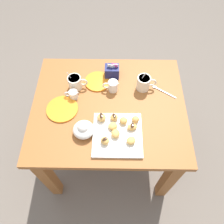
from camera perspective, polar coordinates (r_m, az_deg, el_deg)
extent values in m
plane|color=#665B51|center=(1.97, -0.59, -10.11)|extent=(8.00, 8.00, 0.00)
cube|color=#935628|center=(1.35, -0.85, 1.29)|extent=(0.92, 0.77, 0.04)
cube|color=#935628|center=(1.60, -16.00, -15.67)|extent=(0.07, 0.07, 0.68)
cube|color=#935628|center=(1.59, 14.28, -16.20)|extent=(0.07, 0.07, 0.68)
cube|color=#935628|center=(1.88, -12.78, 3.56)|extent=(0.07, 0.07, 0.68)
cube|color=#935628|center=(1.87, 11.91, 3.29)|extent=(0.07, 0.07, 0.68)
cube|color=silver|center=(1.23, 1.37, -5.84)|extent=(0.27, 0.27, 0.02)
cylinder|color=silver|center=(1.40, -9.46, 7.41)|extent=(0.08, 0.08, 0.09)
torus|color=silver|center=(1.39, -7.38, 7.55)|extent=(0.06, 0.01, 0.06)
cylinder|color=black|center=(1.38, -9.68, 8.42)|extent=(0.07, 0.07, 0.01)
cylinder|color=silver|center=(1.38, -10.34, 8.30)|extent=(0.04, 0.01, 0.12)
cylinder|color=silver|center=(1.39, 8.03, 7.34)|extent=(0.08, 0.08, 0.09)
torus|color=silver|center=(1.40, 10.13, 7.39)|extent=(0.06, 0.01, 0.06)
cylinder|color=black|center=(1.36, 8.24, 8.44)|extent=(0.07, 0.07, 0.01)
cylinder|color=silver|center=(1.36, 7.53, 8.33)|extent=(0.04, 0.02, 0.12)
cylinder|color=silver|center=(1.38, 0.25, 6.67)|extent=(0.06, 0.06, 0.07)
cone|color=silver|center=(1.36, 1.47, 7.34)|extent=(0.02, 0.02, 0.02)
torus|color=silver|center=(1.38, -1.42, 6.78)|extent=(0.05, 0.01, 0.05)
cylinder|color=white|center=(1.36, 0.26, 7.47)|extent=(0.05, 0.05, 0.01)
cube|color=#191E51|center=(1.45, -0.01, 10.30)|extent=(0.09, 0.07, 0.08)
cube|color=white|center=(1.41, 0.89, 11.72)|extent=(0.04, 0.01, 0.03)
cube|color=#EA4C93|center=(1.41, 0.65, 11.72)|extent=(0.04, 0.02, 0.03)
cube|color=white|center=(1.41, -0.45, 11.67)|extent=(0.04, 0.02, 0.03)
cube|color=#EA4C93|center=(1.42, 0.74, 11.91)|extent=(0.04, 0.02, 0.03)
ellipsoid|color=silver|center=(1.22, -7.27, -4.49)|extent=(0.12, 0.12, 0.06)
sphere|color=silver|center=(1.20, -7.38, -3.99)|extent=(0.06, 0.06, 0.06)
ellipsoid|color=green|center=(1.19, -6.87, -3.56)|extent=(0.02, 0.03, 0.01)
cylinder|color=silver|center=(1.37, -9.80, 4.41)|extent=(0.05, 0.05, 0.05)
cone|color=silver|center=(1.35, -8.87, 4.86)|extent=(0.02, 0.02, 0.02)
torus|color=silver|center=(1.37, -11.29, 4.48)|extent=(0.04, 0.01, 0.04)
cylinder|color=black|center=(1.35, -9.93, 4.96)|extent=(0.04, 0.04, 0.01)
cylinder|color=orange|center=(1.45, -3.68, 7.83)|extent=(0.17, 0.17, 0.01)
cylinder|color=orange|center=(1.35, -12.60, 0.77)|extent=(0.19, 0.19, 0.01)
cube|color=silver|center=(1.43, 13.42, 4.89)|extent=(0.13, 0.09, 0.00)
ellipsoid|color=silver|center=(1.44, 10.82, 6.32)|extent=(0.03, 0.02, 0.01)
ellipsoid|color=#DBA351|center=(1.20, 0.92, -5.54)|extent=(0.05, 0.06, 0.04)
ellipsoid|color=#DBA351|center=(1.19, 4.91, -7.29)|extent=(0.07, 0.07, 0.03)
ellipsoid|color=#DBA351|center=(1.23, 5.17, -3.85)|extent=(0.06, 0.05, 0.03)
ellipsoid|color=black|center=(1.21, 5.23, -3.46)|extent=(0.03, 0.03, 0.00)
ellipsoid|color=#DBA351|center=(1.23, 0.21, -3.62)|extent=(0.07, 0.06, 0.03)
ellipsoid|color=#DBA351|center=(1.18, -1.83, -7.35)|extent=(0.06, 0.06, 0.04)
ellipsoid|color=black|center=(1.16, -1.86, -6.93)|extent=(0.03, 0.03, 0.00)
ellipsoid|color=#DBA351|center=(1.25, 0.53, -1.39)|extent=(0.05, 0.05, 0.04)
ellipsoid|color=black|center=(1.23, 0.54, -0.91)|extent=(0.03, 0.03, 0.00)
ellipsoid|color=#DBA351|center=(1.25, -2.72, -1.41)|extent=(0.05, 0.05, 0.04)
ellipsoid|color=black|center=(1.23, -2.76, -0.92)|extent=(0.02, 0.04, 0.00)
ellipsoid|color=#DBA351|center=(1.24, 2.98, -2.21)|extent=(0.05, 0.05, 0.04)
ellipsoid|color=#DBA351|center=(1.25, 6.05, -1.88)|extent=(0.06, 0.06, 0.04)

